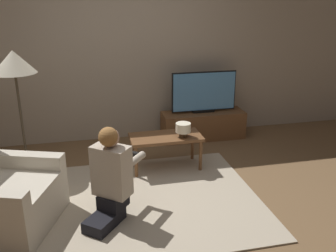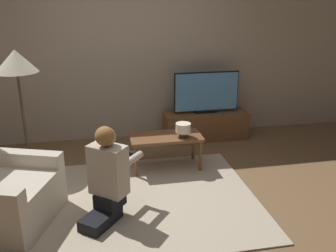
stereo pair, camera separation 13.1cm
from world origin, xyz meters
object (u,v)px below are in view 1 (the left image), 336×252
at_px(tv, 204,92).
at_px(table_lamp, 183,129).
at_px(floor_lamp, 14,67).
at_px(person_kneeling, 111,176).

bearing_deg(tv, table_lamp, -120.46).
bearing_deg(floor_lamp, table_lamp, -14.30).
xyz_separation_m(floor_lamp, table_lamp, (1.86, -0.47, -0.72)).
relative_size(floor_lamp, table_lamp, 8.01).
relative_size(tv, table_lamp, 5.26).
distance_m(floor_lamp, person_kneeling, 1.83).
height_order(person_kneeling, table_lamp, person_kneeling).
bearing_deg(table_lamp, tv, 59.54).
height_order(floor_lamp, person_kneeling, floor_lamp).
bearing_deg(floor_lamp, tv, 11.48).
bearing_deg(person_kneeling, table_lamp, -97.30).
distance_m(tv, person_kneeling, 2.39).
height_order(tv, person_kneeling, tv).
height_order(tv, table_lamp, tv).
xyz_separation_m(tv, table_lamp, (-0.57, -0.97, -0.17)).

